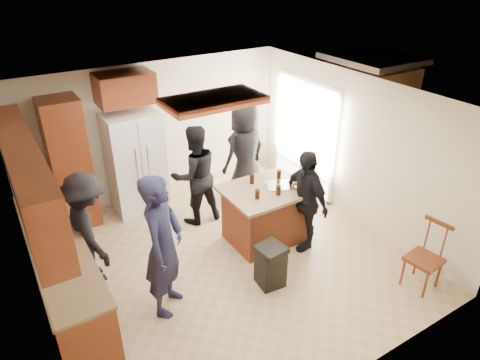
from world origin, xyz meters
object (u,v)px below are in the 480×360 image
refrigerator (136,163)px  kitchen_island (265,214)px  person_behind_left (195,175)px  person_side_right (305,200)px  spindle_chair (425,259)px  trash_bin (270,265)px  person_counter (89,229)px  person_behind_right (245,152)px  person_front_left (163,246)px

refrigerator → kitchen_island: bearing=-55.7°
person_behind_left → refrigerator: 1.15m
person_side_right → spindle_chair: bearing=26.5°
trash_bin → person_side_right: bearing=27.0°
person_behind_left → person_counter: size_ratio=1.05×
refrigerator → person_counter: bearing=-128.6°
spindle_chair → person_side_right: bearing=116.3°
person_behind_right → kitchen_island: bearing=59.9°
person_behind_right → refrigerator: size_ratio=1.02×
person_behind_right → person_front_left: bearing=28.1°
trash_bin → spindle_chair: (1.76, -1.13, 0.13)m
refrigerator → person_front_left: bearing=-102.1°
trash_bin → spindle_chair: bearing=-32.5°
person_behind_right → person_counter: bearing=5.0°
person_front_left → kitchen_island: bearing=-30.7°
person_front_left → person_side_right: 2.35m
refrigerator → kitchen_island: (1.36, -2.00, -0.43)m
person_side_right → person_behind_right: bearing=178.4°
trash_bin → spindle_chair: size_ratio=0.63×
trash_bin → person_behind_left: bearing=93.7°
refrigerator → person_behind_left: bearing=-52.6°
person_side_right → spindle_chair: (0.80, -1.62, -0.36)m
spindle_chair → kitchen_island: bearing=120.9°
spindle_chair → trash_bin: bearing=147.5°
kitchen_island → person_side_right: bearing=-45.5°
person_counter → spindle_chair: person_counter is taller
person_side_right → person_counter: bearing=-107.2°
person_behind_right → person_side_right: size_ratio=1.12×
kitchen_island → person_behind_right: bearing=70.4°
person_behind_left → person_behind_right: size_ratio=0.95×
kitchen_island → trash_bin: size_ratio=2.03×
trash_bin → spindle_chair: spindle_chair is taller
person_side_right → trash_bin: bearing=-62.8°
person_counter → spindle_chair: size_ratio=1.66×
kitchen_island → person_behind_left: bearing=121.5°
trash_bin → kitchen_island: bearing=59.8°
person_front_left → refrigerator: size_ratio=1.07×
person_behind_right → spindle_chair: (0.75, -3.39, -0.46)m
person_behind_right → trash_bin: (-1.02, -2.27, -0.60)m
person_front_left → person_behind_right: 3.06m
person_counter → refrigerator: refrigerator is taller
person_counter → kitchen_island: person_counter is taller
person_side_right → trash_bin: 1.19m
refrigerator → trash_bin: 3.09m
person_side_right → trash_bin: person_side_right is taller
person_front_left → person_counter: bearing=74.1°
person_counter → person_behind_left: bearing=-75.9°
person_front_left → trash_bin: 1.56m
person_counter → kitchen_island: size_ratio=1.29×
person_front_left → person_behind_left: size_ratio=1.11×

